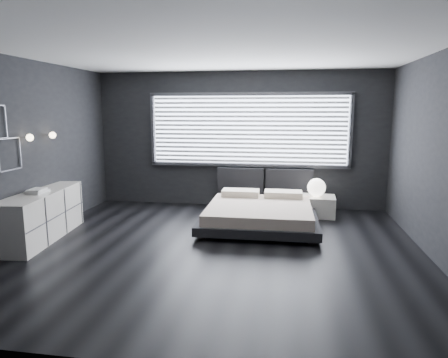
# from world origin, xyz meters

# --- Properties ---
(room) EXTENTS (6.04, 6.00, 2.80)m
(room) POSITION_xyz_m (0.00, 0.00, 1.40)
(room) COLOR black
(room) RESTS_ON ground
(window) EXTENTS (4.14, 0.09, 1.52)m
(window) POSITION_xyz_m (0.20, 2.70, 1.61)
(window) COLOR white
(window) RESTS_ON ground
(headboard) EXTENTS (1.96, 0.16, 0.52)m
(headboard) POSITION_xyz_m (0.56, 2.64, 0.57)
(headboard) COLOR black
(headboard) RESTS_ON ground
(sconce_near) EXTENTS (0.18, 0.11, 0.11)m
(sconce_near) POSITION_xyz_m (-2.88, 0.05, 1.60)
(sconce_near) COLOR silver
(sconce_near) RESTS_ON ground
(sconce_far) EXTENTS (0.18, 0.11, 0.11)m
(sconce_far) POSITION_xyz_m (-2.88, 0.65, 1.60)
(sconce_far) COLOR silver
(sconce_far) RESTS_ON ground
(wall_art_lower) EXTENTS (0.01, 0.48, 0.48)m
(wall_art_lower) POSITION_xyz_m (-2.98, -0.30, 1.38)
(wall_art_lower) COLOR #47474C
(wall_art_lower) RESTS_ON ground
(bed) EXTENTS (2.00, 1.91, 0.51)m
(bed) POSITION_xyz_m (0.56, 1.26, 0.24)
(bed) COLOR black
(bed) RESTS_ON ground
(nightstand) EXTENTS (0.69, 0.58, 0.39)m
(nightstand) POSITION_xyz_m (1.60, 2.15, 0.19)
(nightstand) COLOR silver
(nightstand) RESTS_ON ground
(orb_lamp) EXTENTS (0.35, 0.35, 0.35)m
(orb_lamp) POSITION_xyz_m (1.58, 2.14, 0.56)
(orb_lamp) COLOR white
(orb_lamp) RESTS_ON nightstand
(dresser) EXTENTS (0.73, 1.94, 0.76)m
(dresser) POSITION_xyz_m (-2.78, 0.04, 0.38)
(dresser) COLOR silver
(dresser) RESTS_ON ground
(book_stack) EXTENTS (0.25, 0.33, 0.06)m
(book_stack) POSITION_xyz_m (-2.77, -0.03, 0.79)
(book_stack) COLOR silver
(book_stack) RESTS_ON dresser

